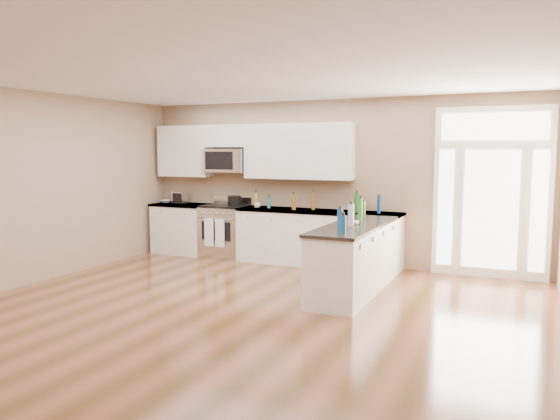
% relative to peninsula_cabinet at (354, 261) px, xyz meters
% --- Properties ---
extents(ground, '(8.00, 8.00, 0.00)m').
position_rel_peninsula_cabinet_xyz_m(ground, '(-0.93, -2.24, -0.43)').
color(ground, '#523217').
extents(room_shell, '(8.00, 8.00, 8.00)m').
position_rel_peninsula_cabinet_xyz_m(room_shell, '(-0.93, -2.24, 1.27)').
color(room_shell, '#9C7F63').
rests_on(room_shell, ground).
extents(back_cabinet_left, '(1.10, 0.66, 0.94)m').
position_rel_peninsula_cabinet_xyz_m(back_cabinet_left, '(-3.80, 1.45, 0.00)').
color(back_cabinet_left, white).
rests_on(back_cabinet_left, ground).
extents(back_cabinet_right, '(2.85, 0.66, 0.94)m').
position_rel_peninsula_cabinet_xyz_m(back_cabinet_right, '(-1.08, 1.45, 0.00)').
color(back_cabinet_right, white).
rests_on(back_cabinet_right, ground).
extents(peninsula_cabinet, '(0.69, 2.32, 0.94)m').
position_rel_peninsula_cabinet_xyz_m(peninsula_cabinet, '(0.00, 0.00, 0.00)').
color(peninsula_cabinet, white).
rests_on(peninsula_cabinet, ground).
extents(upper_cabinet_left, '(1.04, 0.33, 0.95)m').
position_rel_peninsula_cabinet_xyz_m(upper_cabinet_left, '(-3.81, 1.59, 1.49)').
color(upper_cabinet_left, white).
rests_on(upper_cabinet_left, room_shell).
extents(upper_cabinet_right, '(1.94, 0.33, 0.95)m').
position_rel_peninsula_cabinet_xyz_m(upper_cabinet_right, '(-1.50, 1.59, 1.49)').
color(upper_cabinet_right, white).
rests_on(upper_cabinet_right, room_shell).
extents(upper_cabinet_short, '(0.82, 0.33, 0.40)m').
position_rel_peninsula_cabinet_xyz_m(upper_cabinet_short, '(-2.88, 1.59, 1.77)').
color(upper_cabinet_short, white).
rests_on(upper_cabinet_short, room_shell).
extents(microwave, '(0.78, 0.41, 0.42)m').
position_rel_peninsula_cabinet_xyz_m(microwave, '(-2.88, 1.56, 1.33)').
color(microwave, silver).
rests_on(microwave, room_shell).
extents(entry_door, '(1.70, 0.10, 2.60)m').
position_rel_peninsula_cabinet_xyz_m(entry_door, '(1.62, 1.71, 0.87)').
color(entry_door, white).
rests_on(entry_door, ground).
extents(kitchen_range, '(0.79, 0.70, 1.08)m').
position_rel_peninsula_cabinet_xyz_m(kitchen_range, '(-2.87, 1.45, 0.04)').
color(kitchen_range, silver).
rests_on(kitchen_range, ground).
extents(stockpot, '(0.25, 0.25, 0.19)m').
position_rel_peninsula_cabinet_xyz_m(stockpot, '(-2.70, 1.50, 0.61)').
color(stockpot, black).
rests_on(stockpot, kitchen_range).
extents(toaster_oven, '(0.29, 0.24, 0.22)m').
position_rel_peninsula_cabinet_xyz_m(toaster_oven, '(-3.91, 1.56, 0.62)').
color(toaster_oven, silver).
rests_on(toaster_oven, back_cabinet_left).
extents(cardboard_box, '(0.24, 0.17, 0.19)m').
position_rel_peninsula_cabinet_xyz_m(cardboard_box, '(-0.41, 1.56, 0.60)').
color(cardboard_box, brown).
rests_on(cardboard_box, back_cabinet_right).
extents(bowl_left, '(0.23, 0.23, 0.05)m').
position_rel_peninsula_cabinet_xyz_m(bowl_left, '(-4.21, 1.50, 0.53)').
color(bowl_left, white).
rests_on(bowl_left, back_cabinet_left).
extents(bowl_peninsula, '(0.16, 0.16, 0.05)m').
position_rel_peninsula_cabinet_xyz_m(bowl_peninsula, '(-0.02, -0.01, 0.53)').
color(bowl_peninsula, white).
rests_on(bowl_peninsula, peninsula_cabinet).
extents(cup_counter, '(0.13, 0.13, 0.09)m').
position_rel_peninsula_cabinet_xyz_m(cup_counter, '(-2.20, 1.43, 0.55)').
color(cup_counter, white).
rests_on(cup_counter, back_cabinet_right).
extents(counter_bottles, '(2.39, 2.41, 0.32)m').
position_rel_peninsula_cabinet_xyz_m(counter_bottles, '(-0.52, 0.62, 0.64)').
color(counter_bottles, '#19591E').
rests_on(counter_bottles, back_cabinet_right).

